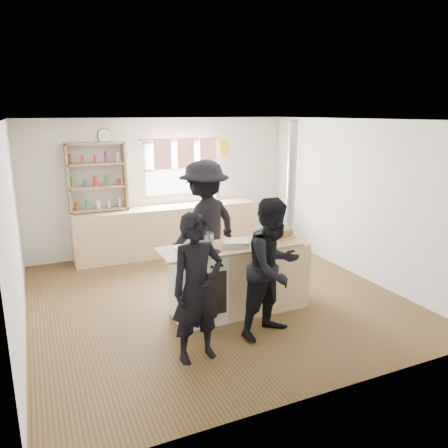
{
  "coord_description": "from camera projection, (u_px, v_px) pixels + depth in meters",
  "views": [
    {
      "loc": [
        -2.26,
        -5.42,
        2.59
      ],
      "look_at": [
        0.12,
        -0.1,
        1.1
      ],
      "focal_mm": 35.0,
      "sensor_mm": 36.0,
      "label": 1
    }
  ],
  "objects": [
    {
      "name": "shelving_unit",
      "position": [
        97.0,
        177.0,
        7.55
      ],
      "size": [
        1.0,
        0.28,
        1.2
      ],
      "color": "tan",
      "rests_on": "back_counter"
    },
    {
      "name": "back_counter",
      "position": [
        168.0,
        230.0,
        8.18
      ],
      "size": [
        3.4,
        0.55,
        0.9
      ],
      "primitive_type": "cube",
      "color": "#D5B180",
      "rests_on": "ground"
    },
    {
      "name": "roast_tray",
      "position": [
        235.0,
        243.0,
        5.57
      ],
      "size": [
        0.42,
        0.38,
        0.08
      ],
      "color": "silver",
      "rests_on": "cooking_island"
    },
    {
      "name": "bread_board",
      "position": [
        284.0,
        234.0,
        5.94
      ],
      "size": [
        0.32,
        0.27,
        0.12
      ],
      "color": "tan",
      "rests_on": "cooking_island"
    },
    {
      "name": "stockpot_counter",
      "position": [
        270.0,
        233.0,
        5.83
      ],
      "size": [
        0.29,
        0.29,
        0.22
      ],
      "color": "#BDBDC0",
      "rests_on": "cooking_island"
    },
    {
      "name": "stockpot_stove",
      "position": [
        205.0,
        240.0,
        5.59
      ],
      "size": [
        0.23,
        0.23,
        0.19
      ],
      "color": "silver",
      "rests_on": "cooking_island"
    },
    {
      "name": "thermos",
      "position": [
        217.0,
        195.0,
        8.43
      ],
      "size": [
        0.1,
        0.1,
        0.27
      ],
      "primitive_type": "cylinder",
      "color": "silver",
      "rests_on": "back_counter"
    },
    {
      "name": "skillet_greens",
      "position": [
        192.0,
        251.0,
        5.31
      ],
      "size": [
        0.46,
        0.46,
        0.05
      ],
      "color": "black",
      "rests_on": "cooking_island"
    },
    {
      "name": "cooking_island",
      "position": [
        240.0,
        278.0,
        5.78
      ],
      "size": [
        1.97,
        0.64,
        0.93
      ],
      "color": "white",
      "rests_on": "ground"
    },
    {
      "name": "flue_heater",
      "position": [
        289.0,
        253.0,
        6.24
      ],
      "size": [
        0.35,
        0.35,
        2.5
      ],
      "color": "black",
      "rests_on": "ground"
    },
    {
      "name": "person_near_right",
      "position": [
        273.0,
        268.0,
        5.08
      ],
      "size": [
        0.96,
        0.84,
        1.67
      ],
      "primitive_type": "imported",
      "rotation": [
        0.0,
        0.0,
        0.3
      ],
      "color": "black",
      "rests_on": "ground"
    },
    {
      "name": "person_far",
      "position": [
        205.0,
        226.0,
        6.45
      ],
      "size": [
        1.44,
        1.18,
        1.94
      ],
      "primitive_type": "imported",
      "rotation": [
        0.0,
        0.0,
        3.57
      ],
      "color": "black",
      "rests_on": "ground"
    },
    {
      "name": "person_near_left",
      "position": [
        197.0,
        288.0,
        4.56
      ],
      "size": [
        0.63,
        0.45,
        1.62
      ],
      "primitive_type": "imported",
      "rotation": [
        0.0,
        0.0,
        0.11
      ],
      "color": "black",
      "rests_on": "ground"
    },
    {
      "name": "ground",
      "position": [
        214.0,
        297.0,
        6.33
      ],
      "size": [
        5.0,
        5.0,
        0.01
      ],
      "primitive_type": "cube",
      "color": "brown",
      "rests_on": "ground"
    }
  ]
}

